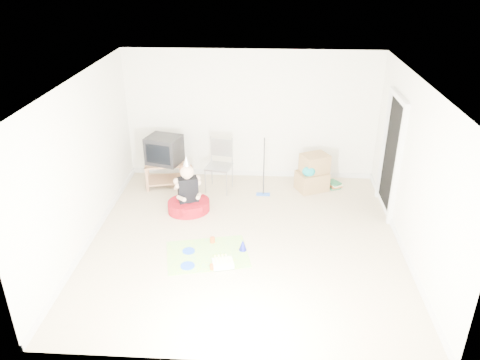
# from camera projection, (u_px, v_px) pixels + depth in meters

# --- Properties ---
(ground) EXTENTS (5.00, 5.00, 0.00)m
(ground) POSITION_uv_depth(u_px,v_px,m) (245.00, 241.00, 7.59)
(ground) COLOR #CCB792
(ground) RESTS_ON ground
(doorway_recess) EXTENTS (0.02, 0.90, 2.05)m
(doorway_recess) POSITION_uv_depth(u_px,v_px,m) (391.00, 157.00, 8.08)
(doorway_recess) COLOR black
(doorway_recess) RESTS_ON ground
(tv_stand) EXTENTS (0.88, 0.65, 0.50)m
(tv_stand) POSITION_uv_depth(u_px,v_px,m) (166.00, 172.00, 9.29)
(tv_stand) COLOR #8F6140
(tv_stand) RESTS_ON ground
(crt_tv) EXTENTS (0.74, 0.67, 0.54)m
(crt_tv) POSITION_uv_depth(u_px,v_px,m) (164.00, 150.00, 9.08)
(crt_tv) COLOR black
(crt_tv) RESTS_ON tv_stand
(folding_chair) EXTENTS (0.55, 0.53, 1.03)m
(folding_chair) POSITION_uv_depth(u_px,v_px,m) (219.00, 167.00, 9.00)
(folding_chair) COLOR #939499
(folding_chair) RESTS_ON ground
(cardboard_boxes) EXTENTS (0.69, 0.65, 0.72)m
(cardboard_boxes) POSITION_uv_depth(u_px,v_px,m) (313.00, 173.00, 9.10)
(cardboard_boxes) COLOR #9A774A
(cardboard_boxes) RESTS_ON ground
(floor_mop) EXTENTS (0.26, 0.36, 1.06)m
(floor_mop) POSITION_uv_depth(u_px,v_px,m) (263.00, 183.00, 8.91)
(floor_mop) COLOR blue
(floor_mop) RESTS_ON ground
(book_pile) EXTENTS (0.31, 0.34, 0.13)m
(book_pile) POSITION_uv_depth(u_px,v_px,m) (334.00, 184.00, 9.31)
(book_pile) COLOR #22673F
(book_pile) RESTS_ON ground
(seated_woman) EXTENTS (0.98, 0.98, 1.09)m
(seated_woman) POSITION_uv_depth(u_px,v_px,m) (188.00, 199.00, 8.36)
(seated_woman) COLOR maroon
(seated_woman) RESTS_ON ground
(party_mat) EXTENTS (1.41, 1.15, 0.01)m
(party_mat) POSITION_uv_depth(u_px,v_px,m) (207.00, 254.00, 7.24)
(party_mat) COLOR #F9349D
(party_mat) RESTS_ON ground
(birthday_cake) EXTENTS (0.36, 0.31, 0.15)m
(birthday_cake) POSITION_uv_depth(u_px,v_px,m) (223.00, 264.00, 6.95)
(birthday_cake) COLOR white
(birthday_cake) RESTS_ON party_mat
(blue_plate_near) EXTENTS (0.24, 0.24, 0.01)m
(blue_plate_near) POSITION_uv_depth(u_px,v_px,m) (189.00, 251.00, 7.31)
(blue_plate_near) COLOR blue
(blue_plate_near) RESTS_ON party_mat
(blue_plate_far) EXTENTS (0.23, 0.23, 0.01)m
(blue_plate_far) POSITION_uv_depth(u_px,v_px,m) (188.00, 266.00, 6.96)
(blue_plate_far) COLOR blue
(blue_plate_far) RESTS_ON party_mat
(orange_cup_near) EXTENTS (0.11, 0.11, 0.09)m
(orange_cup_near) POSITION_uv_depth(u_px,v_px,m) (212.00, 240.00, 7.52)
(orange_cup_near) COLOR #D95118
(orange_cup_near) RESTS_ON party_mat
(orange_cup_far) EXTENTS (0.09, 0.09, 0.08)m
(orange_cup_far) POSITION_uv_depth(u_px,v_px,m) (212.00, 267.00, 6.89)
(orange_cup_far) COLOR #D95118
(orange_cup_far) RESTS_ON party_mat
(blue_party_hat) EXTENTS (0.18, 0.18, 0.18)m
(blue_party_hat) POSITION_uv_depth(u_px,v_px,m) (243.00, 245.00, 7.31)
(blue_party_hat) COLOR #181DAD
(blue_party_hat) RESTS_ON party_mat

